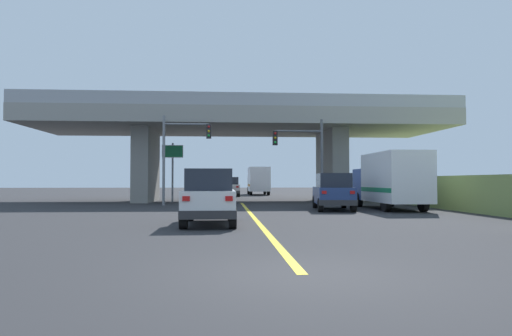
# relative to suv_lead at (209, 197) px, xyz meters

# --- Properties ---
(ground) EXTENTS (160.00, 160.00, 0.00)m
(ground) POSITION_rel_suv_lead_xyz_m (1.84, 19.83, -1.01)
(ground) COLOR #2B2B2D
(overpass_bridge) EXTENTS (31.87, 10.27, 7.75)m
(overpass_bridge) POSITION_rel_suv_lead_xyz_m (1.84, 19.83, 4.65)
(overpass_bridge) COLOR gray
(overpass_bridge) RESTS_ON ground
(lane_divider_stripe) EXTENTS (0.20, 26.13, 0.01)m
(lane_divider_stripe) POSITION_rel_suv_lead_xyz_m (1.84, 3.86, -1.01)
(lane_divider_stripe) COLOR yellow
(lane_divider_stripe) RESTS_ON ground
(suv_lead) EXTENTS (1.89, 4.31, 2.02)m
(suv_lead) POSITION_rel_suv_lead_xyz_m (0.00, 0.00, 0.00)
(suv_lead) COLOR silver
(suv_lead) RESTS_ON ground
(suv_crossing) EXTENTS (2.45, 4.84, 2.02)m
(suv_crossing) POSITION_rel_suv_lead_xyz_m (6.55, 8.18, 0.00)
(suv_crossing) COLOR navy
(suv_crossing) RESTS_ON ground
(box_truck) EXTENTS (2.33, 7.08, 3.15)m
(box_truck) POSITION_rel_suv_lead_xyz_m (9.93, 8.46, 0.64)
(box_truck) COLOR navy
(box_truck) RESTS_ON ground
(sedan_oncoming) EXTENTS (2.03, 4.64, 2.02)m
(sedan_oncoming) POSITION_rel_suv_lead_xyz_m (1.19, 31.69, 0.00)
(sedan_oncoming) COLOR silver
(sedan_oncoming) RESTS_ON ground
(traffic_signal_nearside) EXTENTS (3.42, 0.36, 5.77)m
(traffic_signal_nearside) POSITION_rel_suv_lead_xyz_m (6.00, 13.71, 2.62)
(traffic_signal_nearside) COLOR #56595E
(traffic_signal_nearside) RESTS_ON ground
(traffic_signal_farside) EXTENTS (3.22, 0.36, 5.96)m
(traffic_signal_farside) POSITION_rel_suv_lead_xyz_m (-2.41, 13.98, 2.83)
(traffic_signal_farside) COLOR slate
(traffic_signal_farside) RESTS_ON ground
(highway_sign) EXTENTS (1.59, 0.17, 4.47)m
(highway_sign) POSITION_rel_suv_lead_xyz_m (-3.31, 18.12, 2.27)
(highway_sign) COLOR slate
(highway_sign) RESTS_ON ground
(semi_truck_distant) EXTENTS (2.33, 6.67, 3.21)m
(semi_truck_distant) POSITION_rel_suv_lead_xyz_m (4.63, 37.18, 0.66)
(semi_truck_distant) COLOR silver
(semi_truck_distant) RESTS_ON ground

